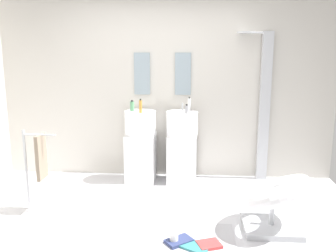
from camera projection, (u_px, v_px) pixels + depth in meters
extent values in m
cube|color=silver|center=(150.00, 227.00, 3.81)|extent=(4.80, 3.60, 0.04)
cube|color=beige|center=(163.00, 86.00, 5.16)|extent=(4.80, 0.10, 2.60)
cube|color=white|center=(141.00, 157.00, 5.06)|extent=(0.40, 0.40, 0.67)
cylinder|color=white|center=(140.00, 123.00, 4.96)|extent=(0.42, 0.42, 0.32)
cylinder|color=#B7BABF|center=(141.00, 106.00, 5.03)|extent=(0.02, 0.02, 0.10)
cube|color=white|center=(182.00, 158.00, 5.02)|extent=(0.40, 0.40, 0.67)
cylinder|color=white|center=(182.00, 123.00, 4.92)|extent=(0.42, 0.42, 0.32)
cylinder|color=#B7BABF|center=(182.00, 107.00, 4.99)|extent=(0.02, 0.02, 0.10)
cube|color=#8C9EA8|center=(142.00, 74.00, 5.07)|extent=(0.22, 0.03, 0.58)
cube|color=#8C9EA8|center=(183.00, 74.00, 5.03)|extent=(0.22, 0.03, 0.58)
cube|color=#B7BABF|center=(264.00, 108.00, 5.00)|extent=(0.14, 0.08, 2.05)
cylinder|color=#B7BABF|center=(257.00, 32.00, 4.79)|extent=(0.30, 0.02, 0.02)
cylinder|color=#B7BABF|center=(246.00, 32.00, 4.77)|extent=(0.24, 0.24, 0.02)
cube|color=#B7BABF|center=(271.00, 227.00, 3.70)|extent=(0.56, 0.50, 0.06)
cylinder|color=#B7BABF|center=(272.00, 211.00, 3.67)|extent=(0.05, 0.05, 0.34)
torus|color=white|center=(273.00, 193.00, 3.63)|extent=(1.09, 1.09, 0.49)
cylinder|color=#B7BABF|center=(26.00, 172.00, 4.03)|extent=(0.03, 0.03, 0.95)
cylinder|color=#B7BABF|center=(39.00, 135.00, 3.93)|extent=(0.36, 0.02, 0.02)
cube|color=gray|center=(41.00, 157.00, 3.98)|extent=(0.04, 0.22, 0.50)
cube|color=#B2B2B7|center=(183.00, 243.00, 3.44)|extent=(1.01, 0.82, 0.01)
cube|color=navy|center=(179.00, 241.00, 3.43)|extent=(0.30, 0.28, 0.03)
cube|color=teal|center=(196.00, 247.00, 3.34)|extent=(0.30, 0.28, 0.02)
cube|color=#B73838|center=(209.00, 244.00, 3.38)|extent=(0.26, 0.24, 0.03)
cylinder|color=white|center=(174.00, 238.00, 3.42)|extent=(0.08, 0.08, 0.10)
cylinder|color=#C68C38|center=(141.00, 107.00, 4.78)|extent=(0.04, 0.04, 0.17)
cylinder|color=black|center=(140.00, 100.00, 4.76)|extent=(0.02, 0.02, 0.02)
cylinder|color=#99999E|center=(187.00, 110.00, 4.74)|extent=(0.05, 0.05, 0.10)
cylinder|color=black|center=(187.00, 105.00, 4.73)|extent=(0.03, 0.03, 0.02)
cylinder|color=#59996B|center=(132.00, 106.00, 4.92)|extent=(0.06, 0.06, 0.13)
cylinder|color=black|center=(132.00, 101.00, 4.90)|extent=(0.03, 0.03, 0.02)
cylinder|color=white|center=(189.00, 104.00, 4.96)|extent=(0.04, 0.04, 0.17)
cylinder|color=black|center=(189.00, 98.00, 4.95)|extent=(0.02, 0.02, 0.02)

